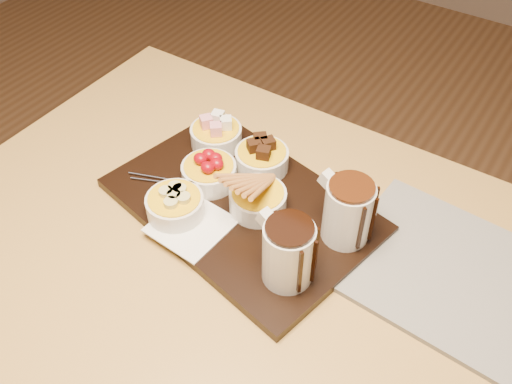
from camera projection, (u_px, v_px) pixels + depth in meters
The scene contains 12 objects.
dining_table at pixel (265, 292), 1.01m from camera, with size 1.20×0.80×0.75m.
serving_board at pixel (242, 206), 1.01m from camera, with size 0.46×0.30×0.02m, color black.
napkin at pixel (191, 225), 0.97m from camera, with size 0.12×0.12×0.00m, color white.
bowl_marshmallows at pixel (216, 136), 1.11m from camera, with size 0.10×0.10×0.04m, color silver.
bowl_cake at pixel (262, 160), 1.06m from camera, with size 0.10×0.10×0.04m, color silver.
bowl_strawberries at pixel (209, 174), 1.03m from camera, with size 0.10×0.10×0.04m, color silver.
bowl_biscotti at pixel (258, 200), 0.98m from camera, with size 0.10×0.10×0.04m, color silver.
bowl_bananas at pixel (175, 206), 0.97m from camera, with size 0.10×0.10×0.04m, color silver.
pitcher_dark_chocolate at pixel (288, 253), 0.86m from camera, with size 0.08×0.08×0.11m, color silver.
pitcher_milk_chocolate at pixel (348, 212), 0.92m from camera, with size 0.08×0.08×0.11m, color silver.
fondue_skewers at pixel (196, 184), 1.04m from camera, with size 0.26×0.03×0.01m, color silver, non-canonical shape.
newspaper at pixel (453, 274), 0.91m from camera, with size 0.35×0.28×0.01m, color beige.
Camera 1 is at (0.31, -0.50, 1.49)m, focal length 40.00 mm.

